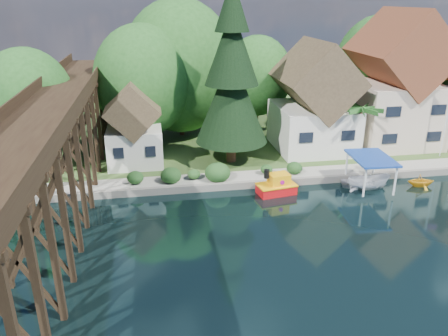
{
  "coord_description": "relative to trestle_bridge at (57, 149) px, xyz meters",
  "views": [
    {
      "loc": [
        -9.23,
        -25.43,
        15.31
      ],
      "look_at": [
        -3.95,
        6.0,
        2.79
      ],
      "focal_mm": 35.0,
      "sensor_mm": 36.0,
      "label": 1
    }
  ],
  "objects": [
    {
      "name": "bank",
      "position": [
        16.0,
        28.83,
        -5.1
      ],
      "size": [
        140.0,
        52.0,
        0.5
      ],
      "primitive_type": "cube",
      "color": "#324D1E",
      "rests_on": "ground"
    },
    {
      "name": "palm_tree",
      "position": [
        26.39,
        7.14,
        -0.13
      ],
      "size": [
        4.39,
        4.39,
        5.41
      ],
      "color": "#382314",
      "rests_on": "bank"
    },
    {
      "name": "conifer",
      "position": [
        14.02,
        8.32,
        3.14
      ],
      "size": [
        6.74,
        6.74,
        16.59
      ],
      "color": "#382314",
      "rests_on": "bank"
    },
    {
      "name": "shed",
      "position": [
        5.0,
        9.33,
        -1.52
      ],
      "size": [
        5.09,
        5.4,
        7.85
      ],
      "color": "silver",
      "rests_on": "bank"
    },
    {
      "name": "bg_trees",
      "position": [
        17.0,
        16.08,
        1.94
      ],
      "size": [
        49.9,
        13.3,
        10.57
      ],
      "color": "#382314",
      "rests_on": "bank"
    },
    {
      "name": "house_center",
      "position": [
        32.0,
        11.33,
        1.07
      ],
      "size": [
        8.65,
        9.18,
        13.89
      ],
      "color": "beige",
      "rests_on": "bank"
    },
    {
      "name": "promenade",
      "position": [
        22.0,
        4.13,
        -4.82
      ],
      "size": [
        50.0,
        2.6,
        0.06
      ],
      "primitive_type": "cube",
      "color": "gray",
      "rests_on": "bank"
    },
    {
      "name": "boat_white_a",
      "position": [
        24.37,
        1.4,
        -4.95
      ],
      "size": [
        4.49,
        3.77,
        0.8
      ],
      "primitive_type": "imported",
      "rotation": [
        0.0,
        0.0,
        1.27
      ],
      "color": "silver",
      "rests_on": "ground"
    },
    {
      "name": "ground",
      "position": [
        16.0,
        -5.17,
        -5.35
      ],
      "size": [
        140.0,
        140.0,
        0.0
      ],
      "primitive_type": "plane",
      "color": "black",
      "rests_on": "ground"
    },
    {
      "name": "boat_yellow",
      "position": [
        29.31,
        0.75,
        -4.75
      ],
      "size": [
        2.53,
        2.25,
        1.21
      ],
      "primitive_type": "imported",
      "rotation": [
        0.0,
        0.0,
        1.44
      ],
      "color": "gold",
      "rests_on": "ground"
    },
    {
      "name": "tugboat",
      "position": [
        16.6,
        1.37,
        -4.66
      ],
      "size": [
        3.43,
        2.25,
        2.31
      ],
      "color": "red",
      "rests_on": "ground"
    },
    {
      "name": "house_left",
      "position": [
        23.0,
        10.83,
        -0.21
      ],
      "size": [
        7.64,
        8.64,
        11.02
      ],
      "color": "silver",
      "rests_on": "bank"
    },
    {
      "name": "seawall",
      "position": [
        20.0,
        2.83,
        -5.04
      ],
      "size": [
        60.0,
        0.4,
        0.62
      ],
      "primitive_type": "cube",
      "color": "slate",
      "rests_on": "ground"
    },
    {
      "name": "shrubs",
      "position": [
        11.4,
        4.09,
        -4.12
      ],
      "size": [
        15.76,
        2.47,
        1.7
      ],
      "color": "#153B17",
      "rests_on": "bank"
    },
    {
      "name": "boat_canopy",
      "position": [
        24.53,
        0.93,
        -4.1
      ],
      "size": [
        3.74,
        4.72,
        2.92
      ],
      "color": "white",
      "rests_on": "ground"
    },
    {
      "name": "trestle_bridge",
      "position": [
        0.0,
        0.0,
        0.0
      ],
      "size": [
        4.12,
        44.18,
        9.3
      ],
      "color": "black",
      "rests_on": "ground"
    }
  ]
}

